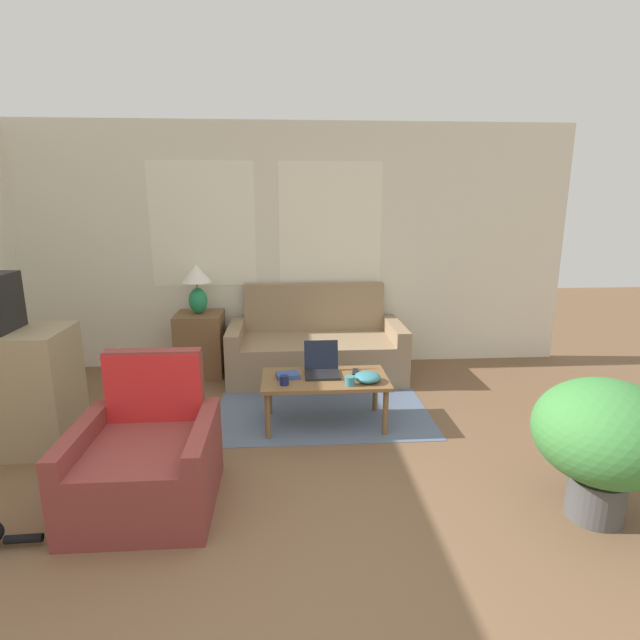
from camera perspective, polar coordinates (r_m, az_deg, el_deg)
The scene contains 15 objects.
ground_plane at distance 2.64m, azimuth -6.16°, elevation -29.98°, with size 16.00×16.00×0.00m, color brown.
wall_back at distance 5.47m, azimuth -5.17°, elevation 8.28°, with size 6.42×0.06×2.60m.
rug at distance 4.74m, azimuth 0.01°, elevation -8.79°, with size 1.84×1.87×0.01m.
couch at distance 5.25m, azimuth -0.49°, elevation -3.43°, with size 1.79×0.85×0.93m.
armchair at distance 3.32m, azimuth -19.11°, elevation -15.08°, with size 0.81×0.81×0.88m.
side_table at distance 5.39m, azimuth -13.48°, elevation -2.69°, with size 0.48×0.48×0.66m.
table_lamp at distance 5.25m, azimuth -13.87°, elevation 4.06°, with size 0.30×0.30×0.51m.
coffee_table at distance 4.09m, azimuth 0.56°, elevation -7.17°, with size 1.02×0.56×0.41m.
laptop at distance 4.14m, azimuth 0.22°, elevation -5.39°, with size 0.28×0.31×0.25m.
cup_navy at distance 3.91m, azimuth -4.11°, elevation -6.89°, with size 0.07×0.07×0.08m.
cup_yellow at distance 3.91m, azimuth 3.43°, elevation -6.95°, with size 0.08×0.08×0.07m.
snack_bowl at distance 3.99m, azimuth 5.45°, elevation -6.51°, with size 0.21×0.21×0.08m.
book_red at distance 4.08m, azimuth -3.71°, elevation -6.33°, with size 0.20×0.17×0.04m.
tv_remote at distance 4.17m, azimuth 4.04°, elevation -5.98°, with size 0.07×0.16×0.02m.
potted_plant at distance 3.30m, azimuth 29.74°, elevation -11.42°, with size 0.78×0.78×0.84m.
Camera 1 is at (0.12, -1.91, 1.82)m, focal length 28.00 mm.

